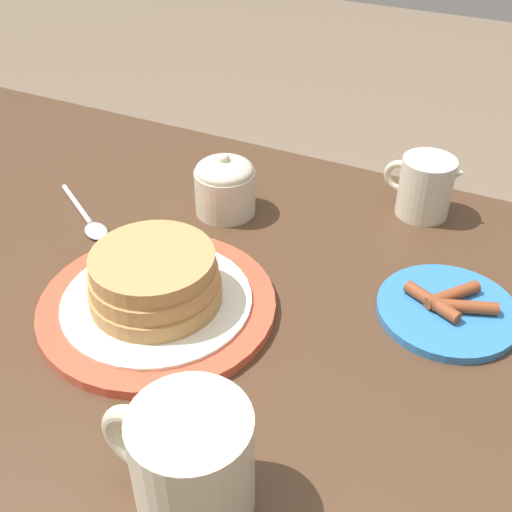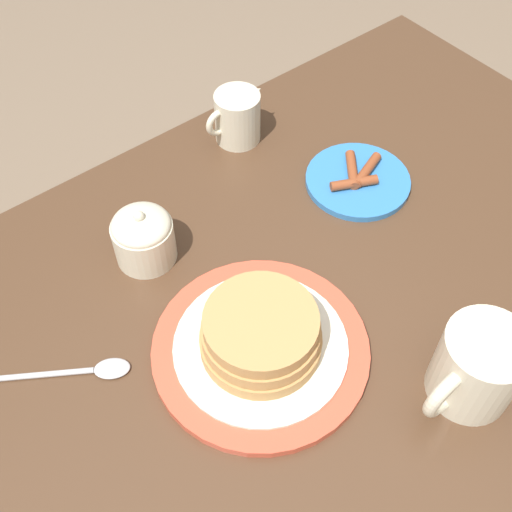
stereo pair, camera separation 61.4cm
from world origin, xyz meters
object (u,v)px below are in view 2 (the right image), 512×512
at_px(pancake_plate, 261,340).
at_px(spoon, 89,371).
at_px(creamer_pitcher, 238,116).
at_px(side_plate_bacon, 358,180).
at_px(coffee_mug, 476,368).
at_px(sugar_bowl, 143,236).

bearing_deg(pancake_plate, spoon, -30.81).
xyz_separation_m(creamer_pitcher, spoon, (0.38, 0.21, -0.04)).
relative_size(side_plate_bacon, spoon, 1.12).
xyz_separation_m(coffee_mug, creamer_pitcher, (-0.06, -0.50, -0.01)).
bearing_deg(side_plate_bacon, coffee_mug, 66.87).
bearing_deg(coffee_mug, creamer_pitcher, -96.65).
bearing_deg(spoon, side_plate_bacon, -176.48).
height_order(pancake_plate, creamer_pitcher, creamer_pitcher).
bearing_deg(creamer_pitcher, coffee_mug, 83.35).
bearing_deg(coffee_mug, pancake_plate, -50.27).
bearing_deg(spoon, pancake_plate, 149.19).
xyz_separation_m(pancake_plate, sugar_bowl, (0.03, -0.21, 0.01)).
relative_size(side_plate_bacon, creamer_pitcher, 1.44).
bearing_deg(coffee_mug, spoon, -41.35).
height_order(coffee_mug, creamer_pitcher, coffee_mug).
bearing_deg(spoon, coffee_mug, 138.65).
relative_size(pancake_plate, creamer_pitcher, 2.44).
height_order(pancake_plate, side_plate_bacon, pancake_plate).
relative_size(side_plate_bacon, coffee_mug, 1.17).
bearing_deg(pancake_plate, creamer_pitcher, -123.44).
relative_size(coffee_mug, sugar_bowl, 1.52).
bearing_deg(side_plate_bacon, spoon, 3.52).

